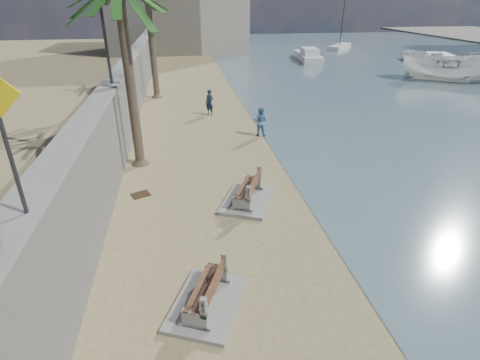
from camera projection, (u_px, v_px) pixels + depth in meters
seawall at (133, 87)px, 23.44m from camera, size 0.45×70.00×3.50m
wall_cap at (130, 57)px, 22.65m from camera, size 0.80×70.00×0.12m
bench_near at (206, 293)px, 9.06m from camera, size 2.27×2.65×0.93m
bench_far at (248, 191)px, 13.71m from camera, size 2.47×2.85×1.00m
pedestrian_sign at (1, 124)px, 5.58m from camera, size 0.78×0.07×2.40m
streetlight at (100, 3)px, 14.21m from camera, size 0.28×0.28×5.12m
person_a at (209, 101)px, 23.67m from camera, size 0.80×0.78×1.86m
person_b at (260, 120)px, 20.15m from camera, size 1.04×0.95×1.75m
boat_cruiser at (451, 65)px, 33.00m from camera, size 4.41×4.39×3.66m
yacht_near at (433, 64)px, 40.21m from camera, size 6.58×12.56×1.50m
yacht_far at (308, 57)px, 44.48m from camera, size 3.15×7.97×1.50m
sailboat_west at (340, 46)px, 54.18m from camera, size 5.28×6.01×10.77m
debris_c at (141, 195)px, 14.38m from camera, size 0.82×0.76×0.03m
debris_d at (194, 296)px, 9.52m from camera, size 0.62×0.69×0.03m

